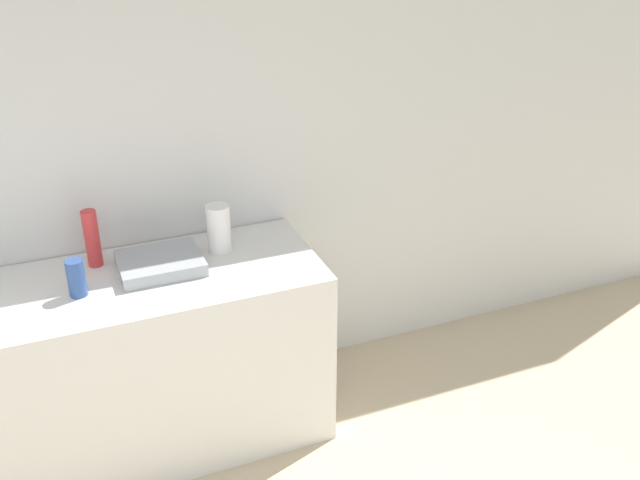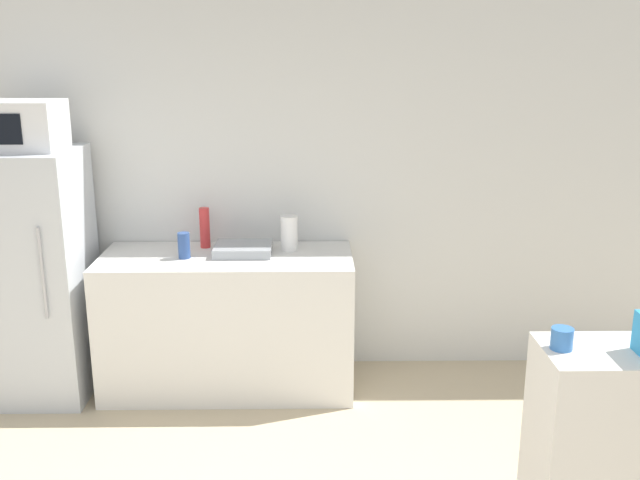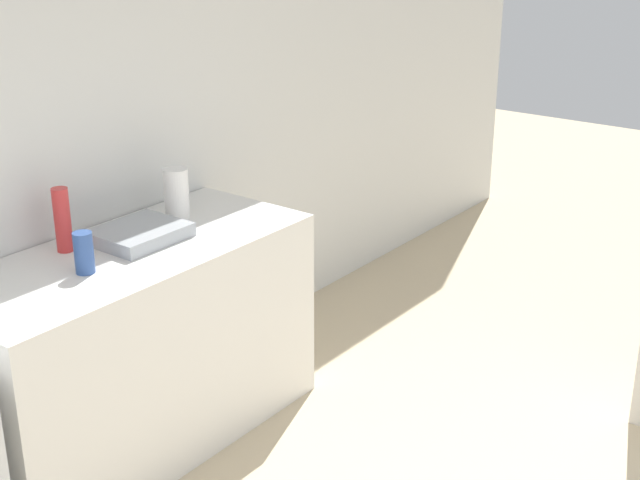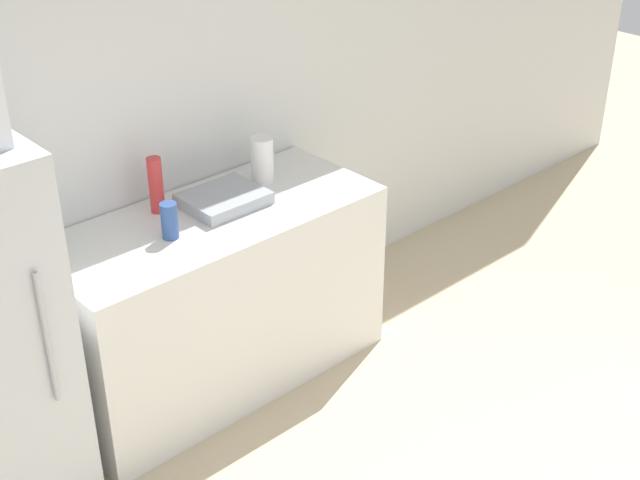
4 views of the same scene
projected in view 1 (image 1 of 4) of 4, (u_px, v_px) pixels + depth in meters
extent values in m
cube|color=silver|center=(133.00, 167.00, 3.35)|extent=(8.00, 0.06, 2.60)
cube|color=silver|center=(150.00, 362.00, 3.38)|extent=(1.64, 0.69, 0.92)
cube|color=#9EA3A8|center=(160.00, 263.00, 3.24)|extent=(0.37, 0.31, 0.06)
cylinder|color=red|center=(92.00, 238.00, 3.23)|extent=(0.07, 0.07, 0.27)
cylinder|color=#2D4C8C|center=(76.00, 278.00, 3.01)|extent=(0.08, 0.08, 0.17)
cylinder|color=white|center=(219.00, 228.00, 3.36)|extent=(0.11, 0.11, 0.23)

